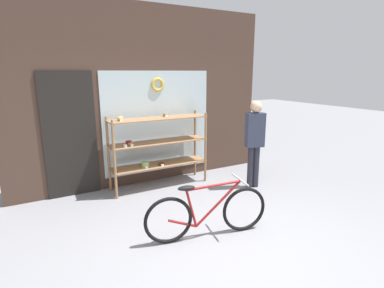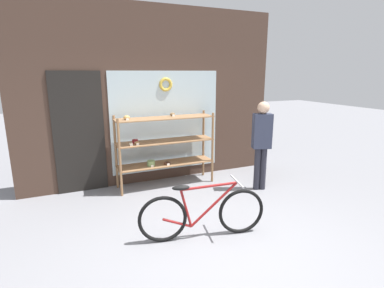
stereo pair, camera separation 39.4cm
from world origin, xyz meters
TOP-DOWN VIEW (x-y plane):
  - ground_plane at (0.00, 0.00)m, footprint 30.00×30.00m
  - storefront_facade at (-0.04, 2.67)m, footprint 4.92×0.13m
  - display_case at (0.04, 2.31)m, footprint 1.79×0.45m
  - bicycle at (-0.10, 0.35)m, footprint 1.62×0.50m
  - pedestrian at (1.55, 1.43)m, footprint 0.36×0.27m

SIDE VIEW (x-z plane):
  - ground_plane at x=0.00m, z-range 0.00..0.00m
  - bicycle at x=-0.10m, z-range -0.04..0.71m
  - display_case at x=0.04m, z-range 0.13..1.49m
  - pedestrian at x=1.55m, z-range 0.13..1.72m
  - storefront_facade at x=-0.04m, z-range -0.04..3.22m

